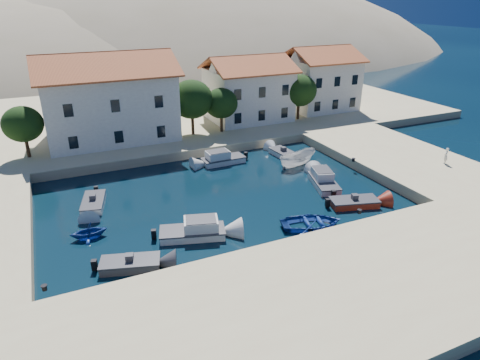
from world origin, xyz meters
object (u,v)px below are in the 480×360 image
at_px(building_left, 108,96).
at_px(rowboat_south, 311,227).
at_px(building_right, 320,77).
at_px(pedestrian, 446,156).
at_px(cabin_cruiser_east, 324,181).
at_px(cabin_cruiser_south, 192,231).
at_px(building_mid, 248,87).
at_px(boat_east, 297,166).

distance_m(building_left, rowboat_south, 28.63).
distance_m(building_right, pedestrian, 24.55).
height_order(cabin_cruiser_east, pedestrian, pedestrian).
bearing_deg(building_right, rowboat_south, -124.84).
bearing_deg(cabin_cruiser_south, cabin_cruiser_east, 30.79).
bearing_deg(building_left, building_mid, 3.18).
bearing_deg(building_right, building_mid, -175.24).
bearing_deg(building_right, cabin_cruiser_east, -122.83).
height_order(rowboat_south, cabin_cruiser_east, cabin_cruiser_east).
xyz_separation_m(building_mid, boat_east, (-1.77, -15.61, -5.22)).
relative_size(rowboat_south, boat_east, 1.05).
height_order(building_left, boat_east, building_left).
xyz_separation_m(building_mid, cabin_cruiser_south, (-16.26, -24.54, -4.75)).
distance_m(building_right, rowboat_south, 34.48).
distance_m(cabin_cruiser_east, boat_east, 5.42).
bearing_deg(rowboat_south, pedestrian, -63.45).
xyz_separation_m(boat_east, pedestrian, (12.33, -7.62, 1.81)).
height_order(rowboat_south, pedestrian, pedestrian).
relative_size(building_mid, pedestrian, 6.51).
bearing_deg(building_mid, building_right, 4.76).
distance_m(building_mid, pedestrian, 25.75).
bearing_deg(rowboat_south, boat_east, -11.70).
bearing_deg(cabin_cruiser_east, building_right, -15.61).
bearing_deg(cabin_cruiser_south, pedestrian, 19.41).
bearing_deg(boat_east, pedestrian, -131.05).
xyz_separation_m(building_left, pedestrian, (28.57, -22.23, -4.13)).
bearing_deg(rowboat_south, building_mid, -0.54).
height_order(building_left, building_mid, building_left).
xyz_separation_m(cabin_cruiser_south, cabin_cruiser_east, (14.07, 3.55, 0.00)).
height_order(cabin_cruiser_south, boat_east, cabin_cruiser_south).
bearing_deg(rowboat_south, cabin_cruiser_east, -26.56).
distance_m(rowboat_south, cabin_cruiser_east, 7.96).
bearing_deg(building_mid, boat_east, -96.46).
bearing_deg(boat_east, building_right, -48.99).
distance_m(building_left, building_right, 30.07).
bearing_deg(cabin_cruiser_east, pedestrian, -82.74).
height_order(building_left, rowboat_south, building_left).
bearing_deg(rowboat_south, cabin_cruiser_south, 89.69).
relative_size(rowboat_south, pedestrian, 2.94).
distance_m(building_left, cabin_cruiser_east, 26.07).
relative_size(building_right, cabin_cruiser_east, 1.88).
height_order(building_mid, pedestrian, building_mid).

